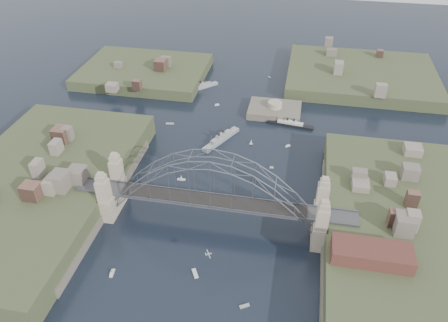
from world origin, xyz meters
TOP-DOWN VIEW (x-y plane):
  - ground at (0.00, 0.00)m, footprint 500.00×500.00m
  - bridge at (0.00, 0.00)m, footprint 84.00×13.80m
  - shore_west at (-57.32, 0.00)m, footprint 50.50×90.00m
  - shore_east at (57.32, 0.00)m, footprint 50.50×90.00m
  - headland_nw at (-55.00, 95.00)m, footprint 60.00×45.00m
  - headland_ne at (50.00, 110.00)m, footprint 70.00×55.00m
  - fort_island at (12.00, 70.00)m, footprint 22.00×16.00m
  - wharf_shed at (44.00, -14.00)m, footprint 20.00×8.00m
  - finger_pier at (39.00, -28.00)m, footprint 4.00×22.00m
  - naval_cruiser_near at (-6.25, 44.53)m, footprint 11.48×19.10m
  - naval_cruiser_far at (-23.54, 87.65)m, footprint 12.60×12.55m
  - ocean_liner at (19.33, 60.97)m, footprint 19.05×5.14m
  - aeroplane at (3.11, -20.04)m, footprint 1.84×2.86m
  - small_boat_a at (-14.91, 17.95)m, footprint 2.81×1.01m
  - small_boat_b at (14.79, 30.44)m, footprint 1.63×0.83m
  - small_boat_c at (-0.48, -20.64)m, footprint 2.51×3.33m
  - small_boat_d at (19.47, 45.46)m, footprint 2.07×1.90m
  - small_boat_e at (-29.43, 52.93)m, footprint 3.41×1.47m
  - small_boat_f at (5.51, 44.25)m, footprint 1.52×1.20m
  - small_boat_g at (14.09, -28.27)m, footprint 2.66×2.03m
  - small_boat_h at (-13.63, 72.19)m, footprint 2.21×1.80m
  - small_boat_i at (32.98, 17.95)m, footprint 2.60×1.37m
  - small_boat_j at (-22.34, -24.77)m, footprint 1.23×2.86m
  - small_boat_k at (6.16, 104.94)m, footprint 1.76×1.86m
  - small_boat_l at (-34.99, 29.79)m, footprint 2.82×2.77m

SIDE VIEW (x-z plane):
  - fort_island at x=12.00m, z-range -5.04..4.36m
  - ground at x=0.00m, z-range 0.00..0.00m
  - small_boat_c at x=-0.48m, z-range -0.08..0.38m
  - small_boat_e at x=-29.43m, z-range -0.08..0.38m
  - small_boat_g at x=14.09m, z-range -0.08..0.38m
  - small_boat_k at x=6.16m, z-range -0.08..0.38m
  - small_boat_l at x=-34.99m, z-range -0.08..0.38m
  - small_boat_j at x=-22.34m, z-range -0.43..0.99m
  - small_boat_h at x=-13.63m, z-range -0.43..1.00m
  - small_boat_d at x=19.47m, z-range -0.42..1.00m
  - small_boat_b at x=14.79m, z-range -0.41..1.01m
  - headland_nw at x=-55.00m, z-range -4.00..5.00m
  - finger_pier at x=39.00m, z-range 0.00..1.40m
  - ocean_liner at x=19.33m, z-range -1.60..3.04m
  - headland_ne at x=50.00m, z-range -4.00..5.50m
  - small_boat_a at x=-14.91m, z-range -0.40..1.98m
  - naval_cruiser_far at x=-23.54m, z-range -1.82..3.46m
  - small_boat_i at x=32.98m, z-range -0.34..2.04m
  - naval_cruiser_near at x=-6.25m, z-range -2.08..3.94m
  - small_boat_f at x=5.51m, z-range -0.14..2.23m
  - shore_west at x=-57.32m, z-range -4.03..7.97m
  - shore_east at x=57.32m, z-range -4.03..7.97m
  - aeroplane at x=3.11m, z-range 7.59..8.04m
  - wharf_shed at x=44.00m, z-range 8.00..12.00m
  - bridge at x=0.00m, z-range 0.02..24.62m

